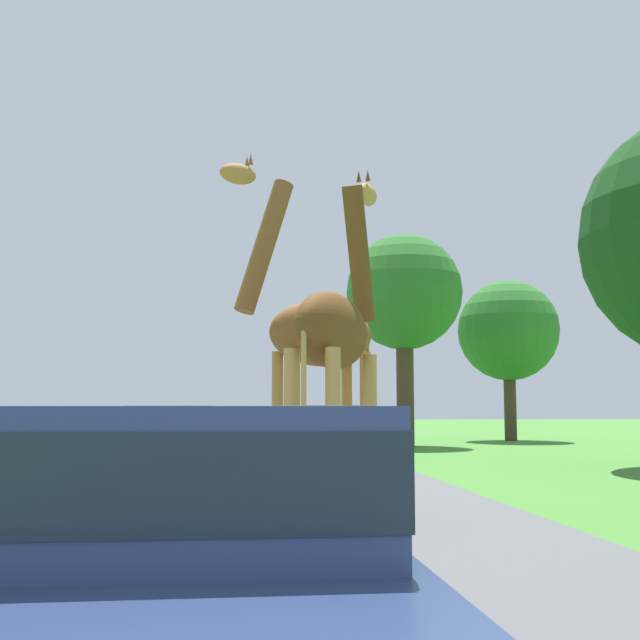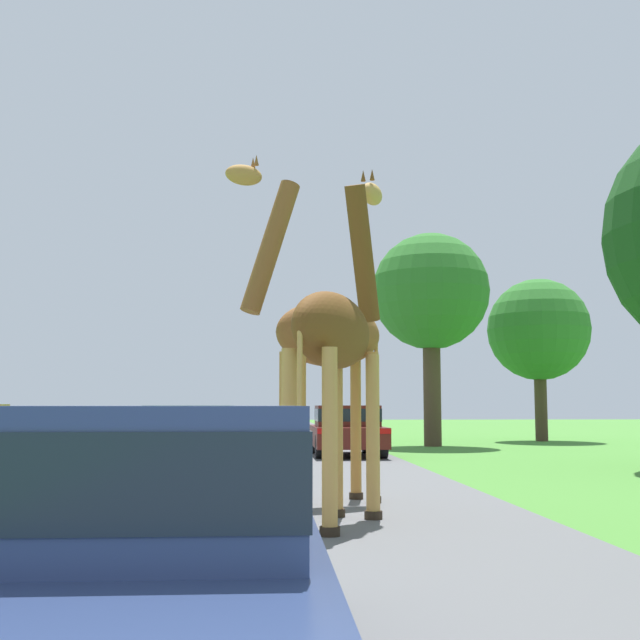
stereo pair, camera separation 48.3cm
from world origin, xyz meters
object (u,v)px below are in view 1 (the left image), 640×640
object	(u,v)px
car_lead_maroon	(175,555)
car_far_ahead	(324,429)
tree_mid_field	(508,331)
car_queue_right	(227,425)
giraffe_near_road	(337,338)
car_queue_left	(172,437)
giraffe_companion	(313,337)
tree_right_cluster	(404,294)

from	to	relation	value
car_lead_maroon	car_far_ahead	distance (m)	19.32
tree_mid_field	car_queue_right	bearing A→B (deg)	-164.94
giraffe_near_road	car_queue_left	xyz separation A→B (m)	(-2.46, 7.10, -1.48)
car_queue_right	tree_mid_field	distance (m)	12.36
car_far_ahead	tree_mid_field	world-z (taller)	tree_mid_field
car_queue_left	giraffe_companion	bearing A→B (deg)	-64.86
tree_mid_field	giraffe_near_road	bearing A→B (deg)	-114.71
giraffe_companion	car_far_ahead	world-z (taller)	giraffe_companion
car_lead_maroon	tree_mid_field	world-z (taller)	tree_mid_field
giraffe_companion	car_far_ahead	xyz separation A→B (m)	(1.47, 11.07, -1.69)
car_far_ahead	tree_mid_field	xyz separation A→B (m)	(8.64, 8.70, 3.69)
car_queue_right	tree_right_cluster	distance (m)	7.81
giraffe_companion	tree_right_cluster	distance (m)	17.12
car_lead_maroon	tree_right_cluster	world-z (taller)	tree_right_cluster
giraffe_companion	tree_right_cluster	size ratio (longest dim) A/B	0.67
car_queue_left	tree_mid_field	bearing A→B (deg)	49.64
tree_right_cluster	car_queue_left	bearing A→B (deg)	-123.64
car_queue_right	tree_mid_field	world-z (taller)	tree_mid_field
car_far_ahead	tree_right_cluster	bearing A→B (deg)	55.25
car_queue_right	giraffe_companion	bearing A→B (deg)	-85.61
car_queue_right	tree_right_cluster	world-z (taller)	tree_right_cluster
car_far_ahead	tree_right_cluster	world-z (taller)	tree_right_cluster
giraffe_companion	car_queue_right	size ratio (longest dim) A/B	1.08
giraffe_companion	car_queue_left	world-z (taller)	giraffe_companion
tree_mid_field	car_lead_maroon	bearing A→B (deg)	-112.62
giraffe_near_road	tree_right_cluster	size ratio (longest dim) A/B	0.62
car_lead_maroon	tree_mid_field	size ratio (longest dim) A/B	0.71
car_far_ahead	tree_mid_field	size ratio (longest dim) A/B	0.61
giraffe_near_road	car_lead_maroon	xyz separation A→B (m)	(-1.54, -5.99, -1.49)
giraffe_near_road	tree_right_cluster	xyz separation A→B (m)	(4.89, 18.15, 3.14)
car_far_ahead	tree_right_cluster	xyz separation A→B (m)	(3.50, 5.04, 4.64)
giraffe_near_road	tree_right_cluster	distance (m)	19.06
car_queue_right	car_queue_left	xyz separation A→B (m)	(-1.10, -11.63, 0.02)
giraffe_near_road	car_queue_right	size ratio (longest dim) A/B	1.01
giraffe_near_road	giraffe_companion	distance (m)	2.04
giraffe_near_road	car_queue_right	xyz separation A→B (m)	(-1.36, 18.74, -1.50)
car_queue_left	car_far_ahead	xyz separation A→B (m)	(3.85, 6.00, -0.01)
giraffe_companion	tree_mid_field	bearing A→B (deg)	-50.04
car_queue_right	car_far_ahead	bearing A→B (deg)	-63.97
car_far_ahead	car_lead_maroon	bearing A→B (deg)	-98.74
car_far_ahead	tree_right_cluster	distance (m)	7.69
giraffe_companion	car_far_ahead	bearing A→B (deg)	-30.51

